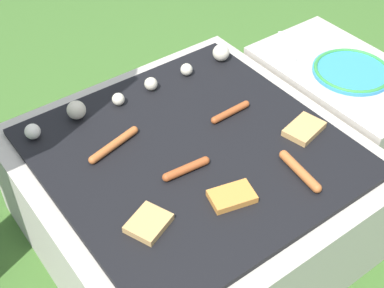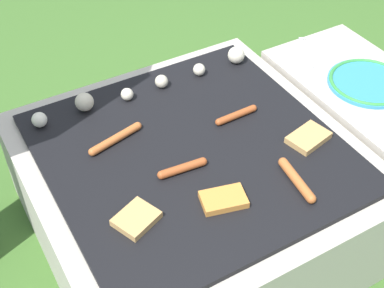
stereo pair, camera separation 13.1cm
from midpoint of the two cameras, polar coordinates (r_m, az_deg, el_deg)
name	(u,v)px [view 2 (the right image)]	position (r m, az deg, el deg)	size (l,w,h in m)	color
ground_plane	(192,229)	(1.84, 2.06, -9.16)	(14.00, 14.00, 0.00)	#3D6628
grill	(192,193)	(1.70, 2.22, -5.29)	(0.94, 0.94, 0.38)	#B2AA9E
side_ledge	(350,122)	(2.05, 18.32, 2.21)	(0.39, 0.63, 0.38)	#B2AA9E
sausage_mid_right	(297,180)	(1.50, 13.58, -3.84)	(0.05, 0.17, 0.03)	#B7602D
sausage_front_left	(236,115)	(1.68, 6.99, 3.01)	(0.15, 0.03, 0.02)	#A34C23
sausage_front_right	(116,139)	(1.59, -5.82, 0.49)	(0.19, 0.06, 0.02)	#B7602D
sausage_front_center	(182,168)	(1.49, 1.49, -2.69)	(0.15, 0.04, 0.02)	#A34C23
bread_slice_left	(136,219)	(1.37, -3.22, -8.08)	(0.13, 0.12, 0.02)	tan
bread_slice_center	(223,199)	(1.42, 6.04, -6.01)	(0.13, 0.10, 0.02)	#D18438
bread_slice_right	(308,138)	(1.64, 14.57, 0.57)	(0.14, 0.11, 0.02)	tan
mushroom_row	(148,84)	(1.77, -2.57, 6.35)	(0.76, 0.08, 0.06)	silver
plate_colorful	(369,82)	(1.92, 20.21, 6.14)	(0.27, 0.27, 0.02)	#338CCC
fork_utensil	(306,50)	(2.03, 13.95, 9.61)	(0.10, 0.18, 0.01)	silver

